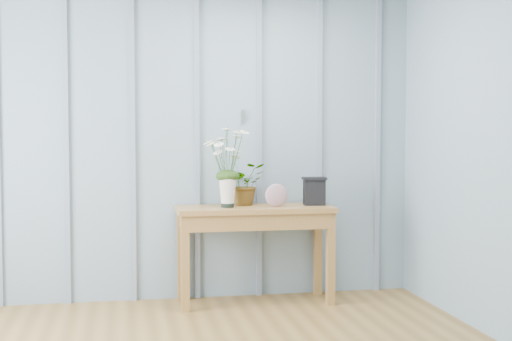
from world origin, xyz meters
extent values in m
cube|color=#849AAA|center=(0.00, 2.25, 1.25)|extent=(4.00, 0.01, 2.50)
cube|color=#BCBCC1|center=(0.62, 2.23, 1.45)|extent=(0.03, 0.01, 0.10)
cube|color=gray|center=(-0.75, 2.23, 1.25)|extent=(0.04, 0.03, 2.50)
cube|color=gray|center=(-0.25, 2.23, 1.25)|extent=(0.04, 0.03, 2.50)
cube|color=gray|center=(0.25, 2.23, 1.25)|extent=(0.04, 0.03, 2.50)
cube|color=gray|center=(0.75, 2.23, 1.25)|extent=(0.04, 0.03, 2.50)
cube|color=gray|center=(1.25, 2.23, 1.25)|extent=(0.04, 0.03, 2.50)
cube|color=gray|center=(1.75, 2.23, 1.25)|extent=(0.04, 0.03, 2.50)
cube|color=olive|center=(0.67, 1.99, 0.73)|extent=(1.20, 0.45, 0.04)
cube|color=olive|center=(0.67, 1.99, 0.65)|extent=(1.13, 0.42, 0.12)
cube|color=olive|center=(0.12, 1.81, 0.35)|extent=(0.06, 0.06, 0.71)
cube|color=olive|center=(1.23, 1.81, 0.35)|extent=(0.06, 0.06, 0.71)
cube|color=olive|center=(0.12, 2.17, 0.35)|extent=(0.06, 0.06, 0.71)
cube|color=olive|center=(1.23, 2.17, 0.35)|extent=(0.06, 0.06, 0.71)
cylinder|color=black|center=(0.45, 1.96, 0.78)|extent=(0.10, 0.10, 0.06)
cone|color=white|center=(0.45, 1.96, 0.88)|extent=(0.14, 0.14, 0.23)
ellipsoid|color=#1F3D12|center=(0.45, 1.96, 0.99)|extent=(0.18, 0.15, 0.09)
imported|color=#1F3D12|center=(0.62, 2.12, 0.91)|extent=(0.35, 0.32, 0.33)
ellipsoid|color=#7D3E5F|center=(0.83, 1.92, 0.84)|extent=(0.18, 0.06, 0.18)
cube|color=black|center=(1.15, 2.00, 0.85)|extent=(0.17, 0.13, 0.20)
cube|color=black|center=(1.15, 2.00, 0.96)|extent=(0.19, 0.15, 0.02)
camera|label=1|loc=(-0.34, -3.37, 1.34)|focal=50.00mm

